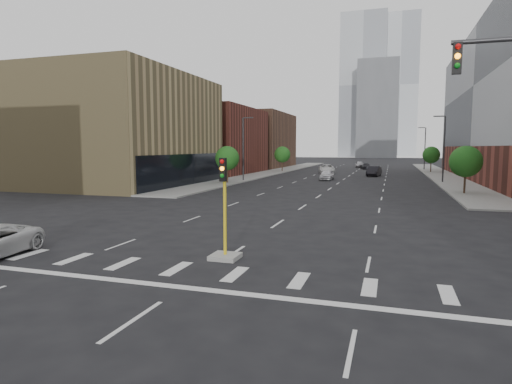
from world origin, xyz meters
The scene contains 22 objects.
ground centered at (0.00, 0.00, 0.00)m, with size 400.00×400.00×0.00m, color black.
sidewalk_left_far centered at (-15.00, 74.00, 0.07)m, with size 5.00×92.00×0.15m, color gray.
sidewalk_right_far centered at (15.00, 74.00, 0.07)m, with size 5.00×92.00×0.15m, color gray.
building_left_mid centered at (-27.50, 40.00, 7.00)m, with size 20.00×24.00×14.00m, color #A08C5A.
building_left_far_a centered at (-27.50, 66.00, 6.00)m, with size 20.00×22.00×12.00m, color brown.
building_left_far_b centered at (-27.50, 92.00, 6.50)m, with size 20.00×24.00×13.00m, color brown.
tower_left centered at (-8.00, 220.00, 35.00)m, with size 22.00×22.00×70.00m, color #B2B7BC.
tower_right centered at (10.00, 260.00, 40.00)m, with size 20.00×20.00×80.00m, color #B2B7BC.
tower_mid centered at (0.00, 200.00, 22.00)m, with size 18.00×18.00×44.00m, color slate.
median_traffic_signal centered at (0.00, 8.97, 0.97)m, with size 1.20×1.20×4.40m.
streetlight_right_a centered at (13.41, 55.00, 5.01)m, with size 1.60×0.22×9.07m.
streetlight_right_b centered at (13.41, 90.00, 5.01)m, with size 1.60×0.22×9.07m.
streetlight_left centered at (-13.41, 50.00, 5.01)m, with size 1.60×0.22×9.07m.
tree_left_near centered at (-14.00, 45.00, 3.39)m, with size 3.20×3.20×4.85m.
tree_left_far centered at (-14.00, 75.00, 3.39)m, with size 3.20×3.20×4.85m.
tree_right_near centered at (14.00, 40.00, 3.39)m, with size 3.20×3.20×4.85m.
tree_right_far centered at (14.00, 80.00, 3.39)m, with size 3.20×3.20×4.85m.
car_near_left centered at (-2.31, 55.53, 0.76)m, with size 1.78×4.43×1.51m, color silver.
car_mid_right centered at (4.06, 66.42, 0.84)m, with size 1.77×5.07×1.67m, color black.
car_far_left centered at (-4.66, 71.79, 0.85)m, with size 2.81×6.08×1.69m, color silver.
car_deep_right centered at (1.50, 89.35, 0.67)m, with size 1.88×4.63×1.34m, color black.
car_distant centered at (-0.42, 96.40, 0.78)m, with size 1.85×4.60×1.57m, color #A3A3A7.
Camera 1 is at (6.78, -7.96, 4.84)m, focal length 30.00 mm.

